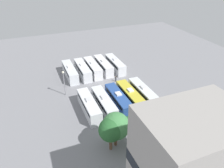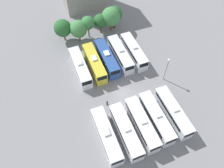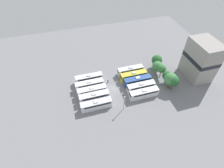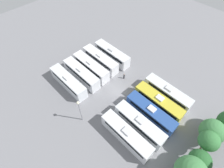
# 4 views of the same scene
# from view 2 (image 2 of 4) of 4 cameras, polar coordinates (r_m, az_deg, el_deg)

# --- Properties ---
(ground_plane) EXTENTS (109.10, 109.10, 0.00)m
(ground_plane) POSITION_cam_2_polar(r_m,az_deg,el_deg) (49.03, 2.66, -2.22)
(ground_plane) COLOR gray
(bus_0) EXTENTS (2.61, 11.24, 3.61)m
(bus_0) POSITION_cam_2_polar(r_m,az_deg,el_deg) (42.11, -1.47, -13.23)
(bus_0) COLOR silver
(bus_0) RESTS_ON ground_plane
(bus_1) EXTENTS (2.61, 11.24, 3.61)m
(bus_1) POSITION_cam_2_polar(r_m,az_deg,el_deg) (42.52, 3.60, -12.16)
(bus_1) COLOR white
(bus_1) RESTS_ON ground_plane
(bus_2) EXTENTS (2.61, 11.24, 3.61)m
(bus_2) POSITION_cam_2_polar(r_m,az_deg,el_deg) (43.48, 7.75, -10.22)
(bus_2) COLOR white
(bus_2) RESTS_ON ground_plane
(bus_3) EXTENTS (2.61, 11.24, 3.61)m
(bus_3) POSITION_cam_2_polar(r_m,az_deg,el_deg) (44.56, 11.38, -8.57)
(bus_3) COLOR silver
(bus_3) RESTS_ON ground_plane
(bus_4) EXTENTS (2.61, 11.24, 3.61)m
(bus_4) POSITION_cam_2_polar(r_m,az_deg,el_deg) (45.98, 15.59, -7.01)
(bus_4) COLOR silver
(bus_4) RESTS_ON ground_plane
(bus_5) EXTENTS (2.61, 11.24, 3.61)m
(bus_5) POSITION_cam_2_polar(r_m,az_deg,el_deg) (51.76, -8.30, 4.40)
(bus_5) COLOR silver
(bus_5) RESTS_ON ground_plane
(bus_6) EXTENTS (2.61, 11.24, 3.61)m
(bus_6) POSITION_cam_2_polar(r_m,az_deg,el_deg) (52.28, -4.62, 5.55)
(bus_6) COLOR gold
(bus_6) RESTS_ON ground_plane
(bus_7) EXTENTS (2.61, 11.24, 3.61)m
(bus_7) POSITION_cam_2_polar(r_m,az_deg,el_deg) (53.21, -1.39, 6.84)
(bus_7) COLOR #284C93
(bus_7) RESTS_ON ground_plane
(bus_8) EXTENTS (2.61, 11.24, 3.61)m
(bus_8) POSITION_cam_2_polar(r_m,az_deg,el_deg) (54.12, 2.18, 7.82)
(bus_8) COLOR silver
(bus_8) RESTS_ON ground_plane
(bus_9) EXTENTS (2.61, 11.24, 3.61)m
(bus_9) POSITION_cam_2_polar(r_m,az_deg,el_deg) (55.05, 5.69, 8.54)
(bus_9) COLOR silver
(bus_9) RESTS_ON ground_plane
(worker_person) EXTENTS (0.36, 0.36, 1.64)m
(worker_person) POSITION_cam_2_polar(r_m,az_deg,el_deg) (46.62, -1.27, -4.91)
(worker_person) COLOR #333338
(worker_person) RESTS_ON ground_plane
(light_pole) EXTENTS (0.60, 0.60, 6.79)m
(light_pole) POSITION_cam_2_polar(r_m,az_deg,el_deg) (49.11, 14.24, 4.64)
(light_pole) COLOR gray
(light_pole) RESTS_ON ground_plane
(tree_0) EXTENTS (4.55, 4.55, 6.22)m
(tree_0) POSITION_cam_2_polar(r_m,az_deg,el_deg) (59.32, -12.77, 14.05)
(tree_0) COLOR brown
(tree_0) RESTS_ON ground_plane
(tree_1) EXTENTS (4.57, 4.57, 6.02)m
(tree_1) POSITION_cam_2_polar(r_m,az_deg,el_deg) (58.68, -8.78, 14.04)
(tree_1) COLOR brown
(tree_1) RESTS_ON ground_plane
(tree_2) EXTENTS (3.53, 3.53, 6.39)m
(tree_2) POSITION_cam_2_polar(r_m,az_deg,el_deg) (58.82, -6.35, 15.57)
(tree_2) COLOR brown
(tree_2) RESTS_ON ground_plane
(tree_3) EXTENTS (3.73, 3.73, 5.68)m
(tree_3) POSITION_cam_2_polar(r_m,az_deg,el_deg) (60.54, -3.06, 16.10)
(tree_3) COLOR brown
(tree_3) RESTS_ON ground_plane
(tree_4) EXTENTS (5.06, 5.06, 7.07)m
(tree_4) POSITION_cam_2_polar(r_m,az_deg,el_deg) (60.72, -0.29, 17.18)
(tree_4) COLOR brown
(tree_4) RESTS_ON ground_plane
(tree_5) EXTENTS (4.34, 4.34, 6.75)m
(tree_5) POSITION_cam_2_polar(r_m,az_deg,el_deg) (61.52, 0.62, 17.75)
(tree_5) COLOR brown
(tree_5) RESTS_ON ground_plane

